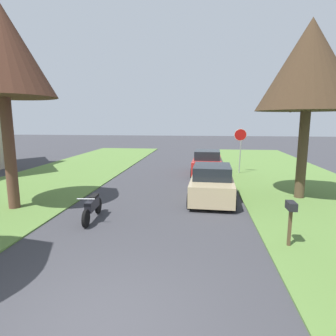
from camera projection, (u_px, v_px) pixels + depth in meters
ground_plane at (98, 325)px, 4.94m from camera, size 120.00×120.00×0.00m
stop_sign_far at (240, 141)px, 18.46m from camera, size 0.81×0.57×2.94m
street_tree_right_mid_a at (309, 66)px, 11.95m from camera, size 4.31×4.31×7.71m
street_tree_left_mid_a at (0, 49)px, 10.37m from camera, size 3.86×3.86×7.95m
parked_sedan_tan at (212, 183)px, 12.74m from camera, size 2.09×4.47×1.57m
parked_sedan_red at (207, 163)px, 18.75m from camera, size 2.09×4.47×1.57m
parked_motorcycle at (92, 207)px, 10.09m from camera, size 0.60×2.05×0.97m
curbside_mailbox at (291, 211)px, 7.79m from camera, size 0.22×0.44×1.27m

